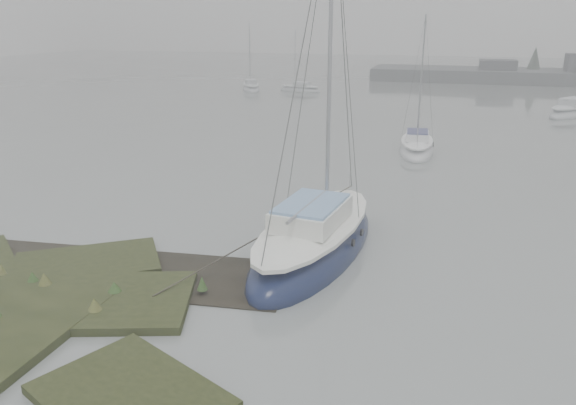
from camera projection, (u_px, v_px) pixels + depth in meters
The scene contains 6 objects.
ground at pixel (365, 124), 38.43m from camera, with size 160.00×160.00×0.00m, color slate.
sailboat_main at pixel (315, 243), 17.09m from camera, with size 3.48×8.20×11.23m.
sailboat_white at pixel (416, 148), 30.27m from camera, with size 2.17×5.54×7.66m.
sailboat_far_a at pixel (251, 88), 56.71m from camera, with size 3.56×5.20×7.01m.
sailboat_far_b at pixel (573, 112), 41.72m from camera, with size 4.99×6.13×8.52m.
sailboat_far_c at pixel (300, 90), 55.60m from camera, with size 4.65×2.40×6.26m.
Camera 1 is at (5.86, -8.12, 6.82)m, focal length 35.00 mm.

